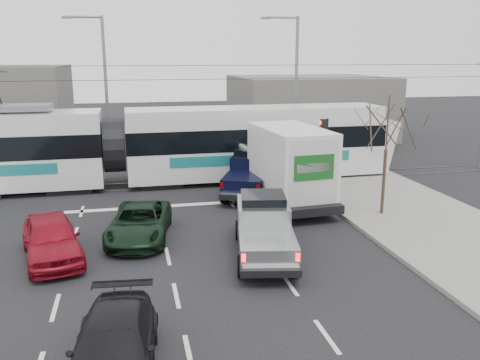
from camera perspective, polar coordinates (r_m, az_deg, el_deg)
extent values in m
plane|color=black|center=(17.97, -2.65, -8.10)|extent=(120.00, 120.00, 0.00)
cube|color=gray|center=(21.29, 22.07, -5.38)|extent=(6.00, 60.00, 0.15)
cube|color=#33302D|center=(27.42, -6.24, -0.39)|extent=(60.00, 1.60, 0.03)
cube|color=slate|center=(43.26, 7.67, 8.13)|extent=(12.00, 10.00, 5.00)
cylinder|color=#47382B|center=(22.21, 15.83, -0.19)|extent=(0.14, 0.14, 2.75)
cylinder|color=#47382B|center=(21.77, 16.26, 6.20)|extent=(0.07, 0.07, 2.25)
cylinder|color=black|center=(25.24, 9.63, 2.77)|extent=(0.12, 0.12, 3.60)
cube|color=black|center=(24.95, 9.33, 5.68)|extent=(0.28, 0.28, 0.95)
cylinder|color=#FF0C07|center=(24.86, 9.03, 6.36)|extent=(0.06, 0.20, 0.20)
cylinder|color=orange|center=(24.90, 9.00, 5.68)|extent=(0.06, 0.20, 0.20)
cylinder|color=#05330C|center=(24.94, 8.98, 5.00)|extent=(0.06, 0.20, 0.20)
cube|color=white|center=(25.00, 9.77, 3.83)|extent=(0.02, 0.30, 0.40)
cylinder|color=slate|center=(32.21, 6.30, 9.82)|extent=(0.20, 0.20, 9.00)
cylinder|color=slate|center=(31.90, 4.73, 17.73)|extent=(2.00, 0.14, 0.14)
cube|color=slate|center=(31.62, 2.91, 17.70)|extent=(0.55, 0.25, 0.14)
cylinder|color=slate|center=(32.54, -14.77, 9.49)|extent=(0.20, 0.20, 9.00)
cylinder|color=slate|center=(32.59, -17.10, 17.11)|extent=(2.00, 0.14, 0.14)
cube|color=slate|center=(32.67, -18.92, 16.88)|extent=(0.55, 0.25, 0.14)
cylinder|color=black|center=(26.61, -6.55, 11.14)|extent=(60.00, 0.03, 0.03)
cylinder|color=black|center=(26.59, -6.60, 12.65)|extent=(60.00, 0.03, 0.03)
cube|color=silver|center=(28.12, 1.78, 2.35)|extent=(13.91, 2.98, 1.69)
cube|color=black|center=(27.89, 1.80, 4.97)|extent=(13.98, 3.01, 1.15)
cube|color=silver|center=(27.75, 1.81, 7.08)|extent=(13.91, 2.86, 1.07)
cube|color=#166B70|center=(26.66, 2.57, 2.38)|extent=(9.73, 0.07, 0.54)
cylinder|color=black|center=(27.06, -13.92, 3.80)|extent=(1.09, 2.80, 2.80)
cube|color=slate|center=(27.28, -23.80, 7.46)|extent=(3.25, 1.76, 0.27)
cube|color=black|center=(27.61, -18.38, -0.53)|extent=(2.17, 2.49, 0.39)
cube|color=black|center=(27.50, -8.96, -0.04)|extent=(2.17, 2.49, 0.39)
cube|color=black|center=(29.47, 8.90, 0.89)|extent=(2.17, 2.49, 0.39)
cube|color=black|center=(17.47, 2.77, -7.01)|extent=(2.77, 5.49, 0.23)
cube|color=#A2A5A7|center=(18.15, 2.58, -4.08)|extent=(2.16, 2.50, 1.04)
cube|color=black|center=(18.07, 2.57, -2.36)|extent=(1.81, 1.84, 0.50)
cube|color=#A2A5A7|center=(19.41, 2.31, -3.52)|extent=(1.87, 1.25, 0.50)
cube|color=#A2A5A7|center=(16.26, 3.09, -7.26)|extent=(2.19, 2.65, 0.59)
cube|color=silver|center=(15.10, 3.49, -9.99)|extent=(1.66, 0.48, 0.16)
cube|color=#FF0C07|center=(15.02, 0.41, -8.71)|extent=(0.14, 0.10, 0.25)
cube|color=#FF0C07|center=(15.15, 6.50, -8.59)|extent=(0.14, 0.10, 0.25)
cylinder|color=black|center=(19.05, -0.11, -5.63)|extent=(0.39, 0.76, 0.72)
cylinder|color=black|center=(19.16, 4.89, -5.56)|extent=(0.39, 0.76, 0.72)
cylinder|color=black|center=(15.92, 0.18, -9.65)|extent=(0.39, 0.76, 0.72)
cylinder|color=black|center=(16.05, 6.21, -9.54)|extent=(0.39, 0.76, 0.72)
cube|color=black|center=(23.81, 4.94, -1.16)|extent=(3.02, 7.39, 0.36)
cube|color=white|center=(26.11, 2.76, 2.18)|extent=(2.48, 1.91, 1.65)
cube|color=black|center=(26.13, 2.67, 3.58)|extent=(2.11, 1.31, 0.62)
cube|color=silver|center=(22.81, 5.69, 2.08)|extent=(2.84, 5.08, 3.04)
cube|color=silver|center=(20.64, 8.26, 0.75)|extent=(2.18, 0.22, 2.68)
cube|color=#125217|center=(20.54, 8.34, 1.38)|extent=(1.73, 0.15, 1.03)
cube|color=black|center=(20.86, 8.38, -3.74)|extent=(2.24, 0.43, 0.19)
cylinder|color=black|center=(25.59, 0.76, -0.29)|extent=(0.38, 0.95, 0.93)
cylinder|color=black|center=(26.31, 5.29, 0.04)|extent=(0.38, 0.95, 0.93)
cylinder|color=black|center=(21.63, 4.23, -2.84)|extent=(0.39, 1.05, 1.03)
cylinder|color=black|center=(22.48, 9.42, -2.35)|extent=(0.39, 1.05, 1.03)
cube|color=black|center=(24.87, 0.97, -0.49)|extent=(3.68, 5.37, 0.25)
cube|color=black|center=(25.58, 1.32, 1.54)|extent=(2.51, 2.66, 1.16)
cube|color=black|center=(25.56, 1.36, 2.91)|extent=(2.05, 2.01, 0.55)
cube|color=black|center=(26.80, 1.73, 1.59)|extent=(1.99, 1.53, 0.55)
cube|color=black|center=(23.72, 0.54, -0.20)|extent=(2.57, 2.80, 0.66)
cube|color=silver|center=(22.54, -0.04, -1.67)|extent=(1.65, 0.84, 0.18)
cube|color=#590505|center=(22.69, -2.03, -0.59)|extent=(0.16, 0.13, 0.28)
cube|color=#590505|center=(22.41, 2.07, -0.78)|extent=(0.16, 0.13, 0.28)
cylinder|color=black|center=(26.60, -0.28, 0.12)|extent=(0.57, 0.85, 0.81)
cylinder|color=black|center=(26.34, 3.39, -0.04)|extent=(0.57, 0.85, 0.81)
cylinder|color=black|center=(23.54, -1.74, -1.71)|extent=(0.57, 0.85, 0.81)
cylinder|color=black|center=(23.25, 2.40, -1.91)|extent=(0.57, 0.85, 0.81)
imported|color=black|center=(19.38, -11.23, -4.71)|extent=(2.81, 4.84, 1.27)
imported|color=maroon|center=(18.26, -20.43, -6.15)|extent=(2.67, 4.63, 1.48)
imported|color=black|center=(11.69, -13.98, -17.91)|extent=(2.20, 4.53, 1.27)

